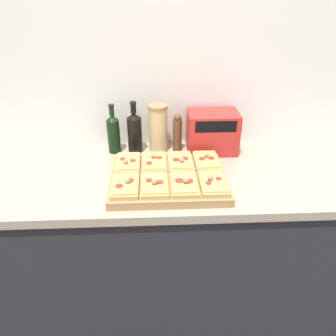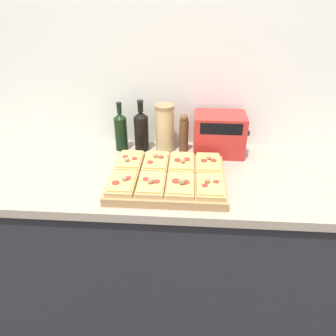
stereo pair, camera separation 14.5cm
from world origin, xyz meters
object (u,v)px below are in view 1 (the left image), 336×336
object	(u,v)px
grain_jar_tall	(158,128)
toaster_oven	(212,132)
cutting_board	(168,179)
wine_bottle	(135,132)
olive_oil_bottle	(114,133)
pepper_mill	(177,133)

from	to	relation	value
grain_jar_tall	toaster_oven	size ratio (longest dim) A/B	0.90
cutting_board	wine_bottle	xyz separation A→B (m)	(-0.16, 0.32, 0.09)
wine_bottle	toaster_oven	distance (m)	0.40
olive_oil_bottle	pepper_mill	size ratio (longest dim) A/B	1.27
olive_oil_bottle	pepper_mill	xyz separation A→B (m)	(0.33, 0.00, -0.01)
pepper_mill	toaster_oven	size ratio (longest dim) A/B	0.73
wine_bottle	pepper_mill	distance (m)	0.22
olive_oil_bottle	grain_jar_tall	size ratio (longest dim) A/B	1.02
olive_oil_bottle	toaster_oven	size ratio (longest dim) A/B	0.92
grain_jar_tall	olive_oil_bottle	bearing A→B (deg)	180.00
wine_bottle	pepper_mill	xyz separation A→B (m)	(0.22, 0.00, -0.01)
pepper_mill	toaster_oven	world-z (taller)	toaster_oven
cutting_board	toaster_oven	xyz separation A→B (m)	(0.24, 0.30, 0.09)
wine_bottle	toaster_oven	bearing A→B (deg)	-1.78
wine_bottle	olive_oil_bottle	bearing A→B (deg)	180.00
pepper_mill	olive_oil_bottle	bearing A→B (deg)	180.00
grain_jar_tall	toaster_oven	distance (m)	0.28
cutting_board	toaster_oven	distance (m)	0.40
cutting_board	pepper_mill	bearing A→B (deg)	79.02
wine_bottle	grain_jar_tall	size ratio (longest dim) A/B	1.08
cutting_board	wine_bottle	world-z (taller)	wine_bottle
cutting_board	pepper_mill	size ratio (longest dim) A/B	2.50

